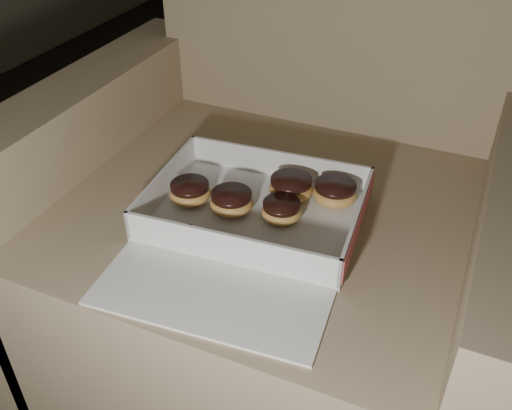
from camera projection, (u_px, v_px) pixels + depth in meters
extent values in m
plane|color=black|center=(364.00, 317.00, 1.46)|extent=(4.50, 4.50, 0.00)
cube|color=#9C8663|center=(273.00, 280.00, 1.24)|extent=(0.80, 0.80, 0.47)
cube|color=#9C8663|center=(103.00, 204.00, 1.33)|extent=(0.13, 0.80, 0.62)
cube|color=#9C8663|center=(490.00, 314.00, 1.05)|extent=(0.13, 0.80, 0.62)
cube|color=white|center=(256.00, 216.00, 1.03)|extent=(0.39, 0.30, 0.01)
cube|color=white|center=(279.00, 164.00, 1.12)|extent=(0.37, 0.03, 0.06)
cube|color=white|center=(228.00, 248.00, 0.91)|extent=(0.37, 0.03, 0.06)
cube|color=white|center=(164.00, 183.00, 1.06)|extent=(0.03, 0.28, 0.06)
cube|color=white|center=(357.00, 222.00, 0.96)|extent=(0.03, 0.28, 0.06)
cube|color=#BA4A4E|center=(360.00, 222.00, 0.96)|extent=(0.02, 0.27, 0.05)
cube|color=white|center=(210.00, 296.00, 0.87)|extent=(0.37, 0.18, 0.01)
ellipsoid|color=#DE9E4D|center=(190.00, 193.00, 1.05)|extent=(0.08, 0.08, 0.04)
cylinder|color=black|center=(190.00, 186.00, 1.04)|extent=(0.07, 0.07, 0.01)
ellipsoid|color=#DE9E4D|center=(291.00, 189.00, 1.06)|extent=(0.08, 0.08, 0.04)
cylinder|color=black|center=(291.00, 181.00, 1.05)|extent=(0.08, 0.08, 0.01)
ellipsoid|color=#DE9E4D|center=(232.00, 203.00, 1.02)|extent=(0.08, 0.08, 0.04)
cylinder|color=black|center=(231.00, 195.00, 1.01)|extent=(0.07, 0.07, 0.01)
ellipsoid|color=#DE9E4D|center=(281.00, 211.00, 1.01)|extent=(0.07, 0.07, 0.03)
cylinder|color=black|center=(282.00, 205.00, 1.00)|extent=(0.07, 0.07, 0.01)
ellipsoid|color=#DE9E4D|center=(335.00, 193.00, 1.05)|extent=(0.08, 0.08, 0.04)
cylinder|color=black|center=(336.00, 186.00, 1.04)|extent=(0.08, 0.08, 0.01)
ellipsoid|color=black|center=(263.00, 246.00, 0.95)|extent=(0.01, 0.01, 0.00)
ellipsoid|color=black|center=(190.00, 225.00, 1.00)|extent=(0.01, 0.01, 0.00)
ellipsoid|color=black|center=(178.00, 225.00, 1.00)|extent=(0.01, 0.01, 0.00)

